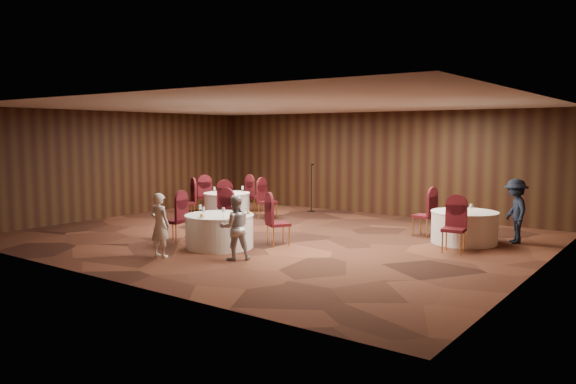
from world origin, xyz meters
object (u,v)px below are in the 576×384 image
Objects in this scene: table_right at (464,227)px; man_c at (515,211)px; mic_stand at (311,198)px; woman_b at (235,228)px; table_main at (220,231)px; woman_a at (160,225)px; table_left at (227,205)px.

man_c reaches higher than table_right.
mic_stand is 1.19× the size of woman_b.
woman_a is at bearing -102.62° from table_main.
mic_stand is 7.57m from woman_a.
man_c is at bearing 40.68° from table_main.
man_c reaches higher than table_main.
table_main is at bearing -138.48° from table_right.
man_c is at bearing -135.53° from woman_a.
table_left is at bearing -98.32° from woman_b.
table_main is 6.24m from mic_stand.
woman_a is (1.27, -7.46, 0.21)m from mic_stand.
woman_a is at bearing -61.66° from table_left.
man_c is (5.48, 5.86, 0.09)m from woman_a.
woman_b is at bearing -125.21° from table_right.
woman_a is 8.03m from man_c.
table_left is 2.89m from mic_stand.
mic_stand is at bearing 104.80° from table_main.
table_main is 4.59m from table_left.
mic_stand is at bearing -134.19° from man_c.
table_main is 1.09× the size of table_left.
mic_stand is at bearing 158.43° from table_right.
mic_stand is (-1.59, 6.03, 0.07)m from table_main.
table_left is at bearing -64.13° from woman_a.
mic_stand reaches higher than table_right.
woman_b is at bearing -68.31° from mic_stand.
woman_a reaches higher than table_main.
man_c is (4.07, 5.14, 0.09)m from woman_b.
woman_a reaches higher than table_right.
woman_b is 6.56m from man_c.
man_c reaches higher than table_left.
table_main is at bearing -49.58° from table_left.
table_main and table_right have the same top height.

